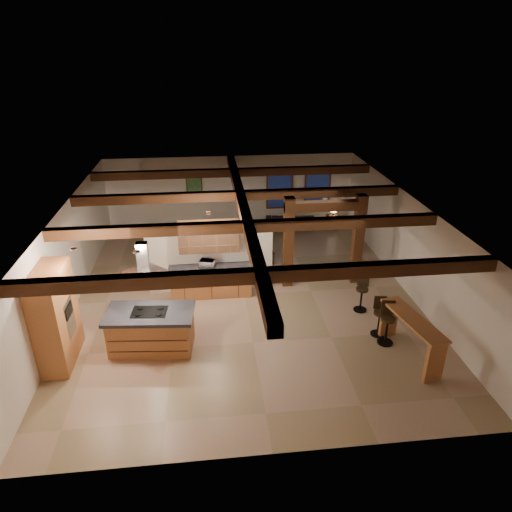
{
  "coord_description": "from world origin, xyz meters",
  "views": [
    {
      "loc": [
        -1.0,
        -12.09,
        7.06
      ],
      "look_at": [
        0.41,
        0.5,
        1.05
      ],
      "focal_mm": 32.0,
      "sensor_mm": 36.0,
      "label": 1
    }
  ],
  "objects_px": {
    "kitchen_island": "(151,330)",
    "dining_table": "(244,250)",
    "bar_counter": "(412,331)",
    "sofa": "(290,221)"
  },
  "relations": [
    {
      "from": "kitchen_island",
      "to": "bar_counter",
      "type": "xyz_separation_m",
      "value": [
        6.27,
        -1.06,
        0.2
      ]
    },
    {
      "from": "kitchen_island",
      "to": "dining_table",
      "type": "distance_m",
      "value": 5.67
    },
    {
      "from": "sofa",
      "to": "bar_counter",
      "type": "xyz_separation_m",
      "value": [
        1.35,
        -8.76,
        0.44
      ]
    },
    {
      "from": "dining_table",
      "to": "sofa",
      "type": "distance_m",
      "value": 3.5
    },
    {
      "from": "kitchen_island",
      "to": "bar_counter",
      "type": "distance_m",
      "value": 6.36
    },
    {
      "from": "kitchen_island",
      "to": "dining_table",
      "type": "xyz_separation_m",
      "value": [
        2.75,
        4.95,
        -0.19
      ]
    },
    {
      "from": "dining_table",
      "to": "bar_counter",
      "type": "relative_size",
      "value": 0.91
    },
    {
      "from": "kitchen_island",
      "to": "dining_table",
      "type": "height_order",
      "value": "kitchen_island"
    },
    {
      "from": "sofa",
      "to": "bar_counter",
      "type": "distance_m",
      "value": 8.87
    },
    {
      "from": "dining_table",
      "to": "sofa",
      "type": "bearing_deg",
      "value": 64.02
    }
  ]
}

